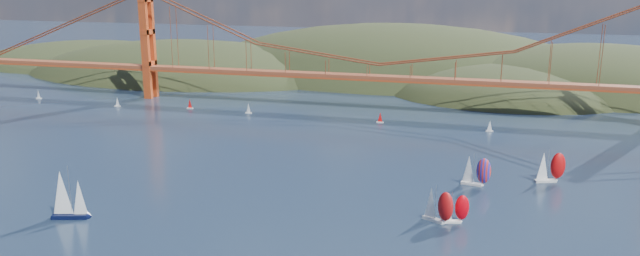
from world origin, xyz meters
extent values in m
ellipsoid|color=black|center=(-140.00, 260.00, -11.20)|extent=(240.00, 140.00, 64.00)
ellipsoid|color=black|center=(-10.00, 300.00, -16.80)|extent=(300.00, 180.00, 96.00)
ellipsoid|color=black|center=(110.00, 270.00, -13.30)|extent=(220.00, 140.00, 76.00)
ellipsoid|color=black|center=(60.00, 240.00, -8.40)|extent=(140.00, 110.00, 48.00)
ellipsoid|color=black|center=(-230.00, 290.00, -7.70)|extent=(200.00, 140.00, 44.00)
cube|color=brown|center=(0.00, 180.00, 16.00)|extent=(440.00, 7.00, 1.60)
cube|color=maroon|center=(0.00, 180.00, 14.80)|extent=(440.00, 7.00, 0.80)
cube|color=maroon|center=(-120.00, 180.00, 27.50)|extent=(4.00, 8.50, 55.00)
cube|color=black|center=(-56.05, 27.04, 0.57)|extent=(9.81, 5.19, 1.13)
cylinder|color=#99999E|center=(-55.60, 27.17, 7.96)|extent=(0.14, 0.14, 13.65)
cone|color=white|center=(-57.69, 26.56, 7.28)|extent=(6.57, 6.57, 12.01)
cone|color=white|center=(-53.33, 27.84, 5.91)|extent=(4.69, 4.69, 9.56)
cube|color=silver|center=(37.99, 50.84, 0.37)|extent=(6.30, 4.50, 0.75)
cylinder|color=#99999E|center=(38.26, 50.69, 5.42)|extent=(0.09, 0.09, 9.34)
cone|color=white|center=(37.00, 51.37, 4.95)|extent=(4.73, 4.73, 8.22)
ellipsoid|color=#BA1011|center=(41.00, 49.21, 4.95)|extent=(5.14, 4.49, 7.84)
cube|color=white|center=(42.26, 50.77, 0.32)|extent=(5.54, 2.77, 0.64)
cylinder|color=#99999E|center=(42.52, 50.84, 4.64)|extent=(0.08, 0.08, 8.00)
cone|color=white|center=(41.33, 50.54, 4.24)|extent=(3.64, 3.64, 7.04)
ellipsoid|color=#CD000B|center=(45.11, 51.50, 4.24)|extent=(4.20, 3.20, 6.72)
cube|color=silver|center=(68.90, 91.75, 0.40)|extent=(6.85, 3.98, 0.79)
cylinder|color=#99999E|center=(69.21, 91.86, 5.75)|extent=(0.10, 0.10, 9.92)
cone|color=white|center=(67.78, 91.34, 5.26)|extent=(4.74, 4.74, 8.73)
ellipsoid|color=#BF090A|center=(72.32, 92.98, 5.26)|extent=(5.34, 4.31, 8.33)
cube|color=silver|center=(46.61, 82.92, 0.38)|extent=(6.56, 3.03, 0.76)
cylinder|color=#99999E|center=(46.92, 82.85, 5.51)|extent=(0.10, 0.10, 9.50)
cone|color=white|center=(45.50, 83.15, 5.04)|extent=(4.20, 4.20, 8.36)
ellipsoid|color=red|center=(50.02, 82.20, 5.04)|extent=(4.91, 3.64, 7.98)
cube|color=silver|center=(-174.06, 160.68, 0.25)|extent=(3.00, 1.00, 0.50)
cone|color=white|center=(-174.06, 160.68, 2.60)|extent=(2.00, 2.00, 4.20)
cube|color=silver|center=(-124.08, 154.87, 0.25)|extent=(3.00, 1.00, 0.50)
cone|color=white|center=(-124.08, 154.87, 2.60)|extent=(2.00, 2.00, 4.20)
cube|color=silver|center=(-87.85, 159.96, 0.25)|extent=(3.00, 1.00, 0.50)
cone|color=red|center=(-87.85, 159.96, 2.60)|extent=(2.00, 2.00, 4.20)
cube|color=silver|center=(-56.95, 157.91, 0.25)|extent=(3.00, 1.00, 0.50)
cone|color=white|center=(-56.95, 157.91, 2.60)|extent=(2.00, 2.00, 4.20)
cube|color=silver|center=(51.43, 152.34, 0.25)|extent=(3.00, 1.00, 0.50)
cone|color=white|center=(51.43, 152.34, 2.60)|extent=(2.00, 2.00, 4.20)
cube|color=silver|center=(5.21, 155.75, 0.25)|extent=(3.00, 1.00, 0.50)
cone|color=red|center=(5.21, 155.75, 2.60)|extent=(2.00, 2.00, 4.20)
camera|label=1|loc=(49.54, -105.68, 64.31)|focal=35.00mm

